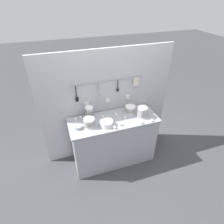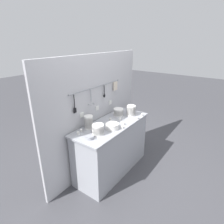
# 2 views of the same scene
# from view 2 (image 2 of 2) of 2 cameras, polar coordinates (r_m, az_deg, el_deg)

# --- Properties ---
(ground_plane) EXTENTS (20.00, 20.00, 0.00)m
(ground_plane) POSITION_cam_2_polar(r_m,az_deg,el_deg) (3.45, -0.05, -17.00)
(ground_plane) COLOR #424247
(counter) EXTENTS (1.44, 0.57, 0.89)m
(counter) POSITION_cam_2_polar(r_m,az_deg,el_deg) (3.19, -0.05, -10.71)
(counter) COLOR #9EA0A8
(counter) RESTS_ON ground
(back_wall) EXTENTS (2.24, 0.11, 1.94)m
(back_wall) POSITION_cam_2_polar(r_m,az_deg,el_deg) (3.13, -4.79, -0.65)
(back_wall) COLOR #B2B2B7
(back_wall) RESTS_ON ground
(bowl_stack_nested_right) EXTENTS (0.16, 0.16, 0.18)m
(bowl_stack_nested_right) POSITION_cam_2_polar(r_m,az_deg,el_deg) (3.27, 5.85, 0.46)
(bowl_stack_nested_right) COLOR white
(bowl_stack_nested_right) RESTS_ON counter
(bowl_stack_short_front) EXTENTS (0.17, 0.17, 0.14)m
(bowl_stack_short_front) POSITION_cam_2_polar(r_m,az_deg,el_deg) (2.63, -4.27, -5.31)
(bowl_stack_short_front) COLOR white
(bowl_stack_short_front) RESTS_ON counter
(bowl_stack_wide_centre) EXTENTS (0.17, 0.17, 0.13)m
(bowl_stack_wide_centre) POSITION_cam_2_polar(r_m,az_deg,el_deg) (3.26, 1.94, -0.00)
(bowl_stack_wide_centre) COLOR white
(bowl_stack_wide_centre) RESTS_ON counter
(bowl_stack_tall_left) EXTENTS (0.13, 0.13, 0.20)m
(bowl_stack_tall_left) POSITION_cam_2_polar(r_m,az_deg,el_deg) (2.79, -7.12, -3.12)
(bowl_stack_tall_left) COLOR white
(bowl_stack_tall_left) RESTS_ON counter
(plate_stack) EXTENTS (0.20, 0.20, 0.08)m
(plate_stack) POSITION_cam_2_polar(r_m,az_deg,el_deg) (2.79, 0.05, -4.32)
(plate_stack) COLOR white
(plate_stack) RESTS_ON counter
(steel_mixing_bowl) EXTENTS (0.11, 0.11, 0.04)m
(steel_mixing_bowl) POSITION_cam_2_polar(r_m,az_deg,el_deg) (2.55, -6.67, -7.64)
(steel_mixing_bowl) COLOR #93969E
(steel_mixing_bowl) RESTS_ON counter
(cup_by_caddy) EXTENTS (0.04, 0.04, 0.04)m
(cup_by_caddy) POSITION_cam_2_polar(r_m,az_deg,el_deg) (3.15, 7.64, -1.81)
(cup_by_caddy) COLOR white
(cup_by_caddy) RESTS_ON counter
(cup_front_left) EXTENTS (0.04, 0.04, 0.04)m
(cup_front_left) POSITION_cam_2_polar(r_m,az_deg,el_deg) (3.09, 2.51, -2.14)
(cup_front_left) COLOR white
(cup_front_left) RESTS_ON counter
(cup_back_right) EXTENTS (0.04, 0.04, 0.04)m
(cup_back_right) POSITION_cam_2_polar(r_m,az_deg,el_deg) (3.42, 4.91, 0.19)
(cup_back_right) COLOR white
(cup_back_right) RESTS_ON counter
(cup_edge_far) EXTENTS (0.04, 0.04, 0.04)m
(cup_edge_far) POSITION_cam_2_polar(r_m,az_deg,el_deg) (3.30, 9.10, -0.82)
(cup_edge_far) COLOR white
(cup_edge_far) RESTS_ON counter
(cup_mid_row) EXTENTS (0.04, 0.04, 0.04)m
(cup_mid_row) POSITION_cam_2_polar(r_m,az_deg,el_deg) (2.92, 3.59, -3.58)
(cup_mid_row) COLOR white
(cup_mid_row) RESTS_ON counter
(cup_edge_near) EXTENTS (0.04, 0.04, 0.04)m
(cup_edge_near) POSITION_cam_2_polar(r_m,az_deg,el_deg) (3.08, -0.53, -2.21)
(cup_edge_near) COLOR white
(cup_edge_near) RESTS_ON counter
(cup_centre) EXTENTS (0.04, 0.04, 0.04)m
(cup_centre) POSITION_cam_2_polar(r_m,az_deg,el_deg) (2.68, -10.29, -6.34)
(cup_centre) COLOR white
(cup_centre) RESTS_ON counter
(cup_front_right) EXTENTS (0.04, 0.04, 0.04)m
(cup_front_right) POSITION_cam_2_polar(r_m,az_deg,el_deg) (2.81, 3.12, -4.66)
(cup_front_right) COLOR white
(cup_front_right) RESTS_ON counter
(cup_beside_plates) EXTENTS (0.04, 0.04, 0.04)m
(cup_beside_plates) POSITION_cam_2_polar(r_m,az_deg,el_deg) (2.75, -9.37, -5.56)
(cup_beside_plates) COLOR white
(cup_beside_plates) RESTS_ON counter
(cup_back_left) EXTENTS (0.04, 0.04, 0.04)m
(cup_back_left) POSITION_cam_2_polar(r_m,az_deg,el_deg) (2.91, -3.20, -3.67)
(cup_back_left) COLOR white
(cup_back_left) RESTS_ON counter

